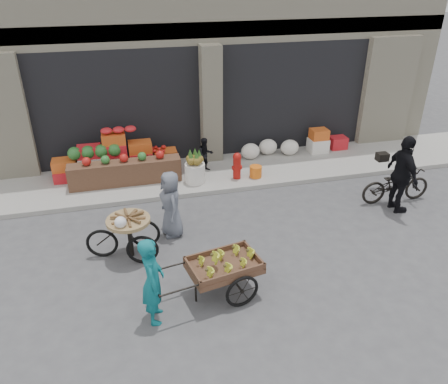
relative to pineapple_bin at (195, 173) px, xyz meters
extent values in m
plane|color=#424244|center=(0.75, -3.60, -0.37)|extent=(80.00, 80.00, 0.00)
cube|color=gray|center=(0.75, 0.50, -0.31)|extent=(18.00, 2.20, 0.12)
cube|color=beige|center=(0.75, 4.60, 3.13)|extent=(14.00, 6.00, 7.00)
cube|color=gray|center=(0.75, 1.75, 3.23)|extent=(14.00, 0.30, 0.40)
cube|color=black|center=(-1.73, 2.40, 1.30)|extent=(4.40, 1.60, 3.10)
cube|color=black|center=(3.23, 2.40, 1.30)|extent=(4.40, 1.60, 3.10)
cube|color=beige|center=(0.75, 1.55, 1.30)|extent=(0.55, 0.80, 3.22)
cube|color=brown|center=(-1.73, 0.35, 0.05)|extent=(2.80, 0.45, 0.60)
sphere|color=#1E5923|center=(-2.42, 0.85, 0.49)|extent=(0.34, 0.34, 0.34)
cylinder|color=silver|center=(0.00, 0.00, 0.00)|extent=(0.52, 0.52, 0.50)
cylinder|color=#A5140F|center=(1.10, -0.05, 0.03)|extent=(0.20, 0.20, 0.56)
sphere|color=#A5140F|center=(1.10, -0.05, 0.35)|extent=(0.22, 0.22, 0.22)
cylinder|color=orange|center=(1.60, -0.10, -0.10)|extent=(0.32, 0.32, 0.30)
ellipsoid|color=silver|center=(2.42, 1.10, -0.03)|extent=(1.70, 0.60, 0.44)
imported|color=black|center=(0.40, 0.60, 0.21)|extent=(0.51, 0.43, 0.93)
cube|color=brown|center=(-0.29, -4.18, 0.18)|extent=(1.33, 0.99, 0.11)
torus|color=black|center=(-0.08, -4.58, -0.07)|extent=(0.60, 0.17, 0.60)
torus|color=black|center=(-0.24, -3.74, -0.07)|extent=(0.60, 0.17, 0.60)
cylinder|color=black|center=(-0.81, -4.28, -0.12)|extent=(0.04, 0.04, 0.50)
imported|color=#0E656D|center=(-1.51, -4.51, 0.39)|extent=(0.42, 0.59, 1.53)
cylinder|color=#9E7F51|center=(-1.78, -2.66, 0.43)|extent=(0.97, 0.97, 0.07)
cube|color=black|center=(-1.78, -2.66, 0.03)|extent=(0.09, 0.09, 0.80)
torus|color=black|center=(-1.58, -2.98, -0.06)|extent=(0.62, 0.16, 0.62)
torus|color=black|center=(-1.49, -2.43, -0.06)|extent=(0.62, 0.16, 0.62)
torus|color=black|center=(-2.33, -2.58, -0.06)|extent=(0.62, 0.16, 0.62)
imported|color=slate|center=(-0.89, -2.09, 0.35)|extent=(0.55, 0.76, 1.44)
imported|color=black|center=(4.50, -1.97, 0.08)|extent=(1.73, 0.65, 0.90)
imported|color=black|center=(4.30, -2.37, 0.54)|extent=(0.48, 1.08, 1.83)
camera|label=1|loc=(-1.74, -9.96, 4.78)|focal=35.00mm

